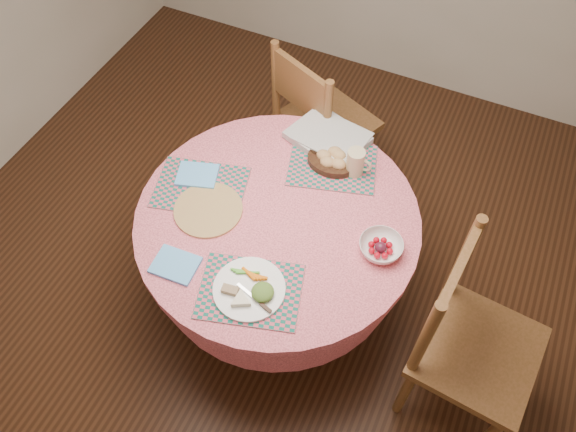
% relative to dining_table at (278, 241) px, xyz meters
% --- Properties ---
extents(ground, '(4.00, 4.00, 0.00)m').
position_rel_dining_table_xyz_m(ground, '(0.00, 0.00, -0.56)').
color(ground, '#331C0F').
rests_on(ground, ground).
extents(room_envelope, '(4.01, 4.01, 2.71)m').
position_rel_dining_table_xyz_m(room_envelope, '(0.00, 0.00, 1.16)').
color(room_envelope, silver).
rests_on(room_envelope, ground).
extents(dining_table, '(1.24, 1.24, 0.75)m').
position_rel_dining_table_xyz_m(dining_table, '(0.00, 0.00, 0.00)').
color(dining_table, pink).
rests_on(dining_table, ground).
extents(chair_right, '(0.51, 0.53, 1.06)m').
position_rel_dining_table_xyz_m(chair_right, '(0.91, -0.11, -0.00)').
color(chair_right, brown).
rests_on(chair_right, ground).
extents(chair_back, '(0.61, 0.60, 1.01)m').
position_rel_dining_table_xyz_m(chair_back, '(-0.14, 0.82, -0.03)').
color(chair_back, brown).
rests_on(chair_back, ground).
extents(placemat_front, '(0.47, 0.40, 0.01)m').
position_rel_dining_table_xyz_m(placemat_front, '(0.06, -0.38, 0.20)').
color(placemat_front, '#116252').
rests_on(placemat_front, dining_table).
extents(placemat_left, '(0.46, 0.39, 0.01)m').
position_rel_dining_table_xyz_m(placemat_left, '(-0.38, -0.00, 0.20)').
color(placemat_left, '#116252').
rests_on(placemat_left, dining_table).
extents(placemat_back, '(0.47, 0.40, 0.01)m').
position_rel_dining_table_xyz_m(placemat_back, '(0.11, 0.36, 0.20)').
color(placemat_back, '#116252').
rests_on(placemat_back, dining_table).
extents(wicker_trivet, '(0.30, 0.30, 0.01)m').
position_rel_dining_table_xyz_m(wicker_trivet, '(-0.29, -0.10, 0.20)').
color(wicker_trivet, '#A26C46').
rests_on(wicker_trivet, dining_table).
extents(napkin_near, '(0.19, 0.15, 0.01)m').
position_rel_dining_table_xyz_m(napkin_near, '(-0.27, -0.40, 0.20)').
color(napkin_near, '#63B6FF').
rests_on(napkin_near, dining_table).
extents(napkin_far, '(0.21, 0.19, 0.01)m').
position_rel_dining_table_xyz_m(napkin_far, '(-0.42, 0.05, 0.21)').
color(napkin_far, '#63B6FF').
rests_on(napkin_far, placemat_left).
extents(dinner_plate, '(0.29, 0.29, 0.05)m').
position_rel_dining_table_xyz_m(dinner_plate, '(0.06, -0.38, 0.22)').
color(dinner_plate, white).
rests_on(dinner_plate, placemat_front).
extents(bread_bowl, '(0.23, 0.23, 0.08)m').
position_rel_dining_table_xyz_m(bread_bowl, '(0.10, 0.37, 0.23)').
color(bread_bowl, black).
rests_on(bread_bowl, placemat_back).
extents(latte_mug, '(0.12, 0.08, 0.13)m').
position_rel_dining_table_xyz_m(latte_mug, '(0.21, 0.37, 0.27)').
color(latte_mug, beige).
rests_on(latte_mug, placemat_back).
extents(fruit_bowl, '(0.23, 0.23, 0.06)m').
position_rel_dining_table_xyz_m(fruit_bowl, '(0.46, 0.02, 0.22)').
color(fruit_bowl, white).
rests_on(fruit_bowl, dining_table).
extents(newspaper_stack, '(0.41, 0.36, 0.04)m').
position_rel_dining_table_xyz_m(newspaper_stack, '(0.03, 0.50, 0.22)').
color(newspaper_stack, silver).
rests_on(newspaper_stack, dining_table).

